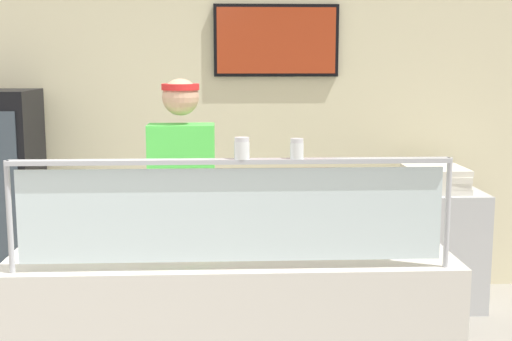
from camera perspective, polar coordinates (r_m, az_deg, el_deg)
The scene contains 10 objects.
shop_rear_unit at distance 5.54m, azimuth -2.29°, elevation 3.91°, with size 6.50×0.13×2.70m.
serving_counter at distance 3.55m, azimuth -2.02°, elevation -13.90°, with size 2.10×0.80×0.95m, color silver.
sneeze_guard at distance 2.99m, azimuth -2.02°, elevation -2.58°, with size 1.93×0.06×0.49m.
pizza_tray at distance 3.43m, azimuth -6.98°, elevation -6.12°, with size 0.46×0.46×0.04m.
pizza_server at distance 3.40m, azimuth -7.00°, elevation -5.85°, with size 0.07×0.28×0.01m, color #ADAFB7.
parmesan_shaker at distance 2.95m, azimuth -1.18°, elevation 1.74°, with size 0.07×0.07×0.09m.
pepper_flake_shaker at distance 2.97m, azimuth 3.39°, elevation 1.71°, with size 0.06×0.06×0.09m.
worker_figure at distance 4.04m, azimuth -6.04°, elevation -3.19°, with size 0.41×0.50×1.76m.
prep_shelf at distance 5.46m, azimuth 14.41°, elevation -6.23°, with size 0.70×0.55×0.89m, color #B7BABF.
pizza_box_stack at distance 5.35m, azimuth 14.59°, elevation -0.69°, with size 0.44×0.44×0.18m.
Camera 1 is at (1.02, -2.87, 1.86)m, focal length 48.45 mm.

